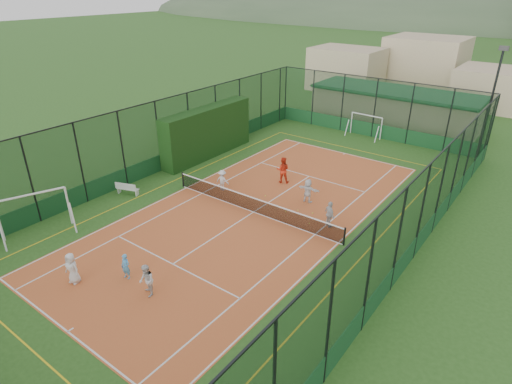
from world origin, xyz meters
TOP-DOWN VIEW (x-y plane):
  - ground at (0.00, 0.00)m, footprint 300.00×300.00m
  - court_slab at (0.00, 0.00)m, footprint 11.17×23.97m
  - tennis_net at (0.00, 0.00)m, footprint 11.67×0.12m
  - perimeter_fence at (0.00, 0.00)m, footprint 18.12×34.12m
  - floodlight_ne at (8.60, 16.60)m, footprint 0.60×0.26m
  - clubhouse at (0.00, 22.00)m, footprint 15.20×7.20m
  - hedge_left at (-8.30, 5.18)m, footprint 1.29×8.58m
  - white_bench at (-7.80, -2.87)m, footprint 1.52×0.87m
  - futsal_goal_near at (-7.96, -8.63)m, footprint 3.59×2.18m
  - futsal_goal_far at (-0.50, 16.76)m, footprint 2.96×1.02m
  - child_near_left at (-2.51, -9.96)m, footprint 0.80×0.59m
  - child_near_mid at (-0.88, -8.36)m, footprint 0.50×0.37m
  - child_near_right at (0.81, -8.58)m, footprint 0.92×0.85m
  - child_far_left at (-3.41, 1.20)m, footprint 0.96×0.66m
  - child_far_right at (4.28, 1.20)m, footprint 0.94×0.80m
  - child_far_back at (1.83, 3.04)m, footprint 1.42×0.54m
  - coach at (-0.96, 4.50)m, footprint 1.08×1.01m
  - tennis_balls at (1.80, 1.53)m, footprint 4.01×1.36m

SIDE VIEW (x-z plane):
  - ground at x=0.00m, z-range 0.00..0.00m
  - court_slab at x=0.00m, z-range 0.00..0.01m
  - tennis_balls at x=1.80m, z-range 0.01..0.08m
  - white_bench at x=-7.80m, z-range 0.00..0.83m
  - tennis_net at x=0.00m, z-range 0.00..1.06m
  - child_near_mid at x=-0.88m, z-range 0.01..1.25m
  - child_far_left at x=-3.41m, z-range 0.01..1.37m
  - child_near_left at x=-2.51m, z-range 0.01..1.51m
  - child_far_back at x=1.83m, z-range 0.01..1.51m
  - child_near_right at x=0.81m, z-range 0.01..1.52m
  - child_far_right at x=4.28m, z-range 0.01..1.52m
  - coach at x=-0.96m, z-range 0.01..1.79m
  - futsal_goal_far at x=-0.50m, z-range 0.00..1.88m
  - futsal_goal_near at x=-7.96m, z-range 0.00..2.23m
  - clubhouse at x=0.00m, z-range 0.00..3.15m
  - hedge_left at x=-8.30m, z-range 0.00..3.75m
  - perimeter_fence at x=0.00m, z-range 0.00..5.00m
  - floodlight_ne at x=8.60m, z-range 0.00..8.25m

